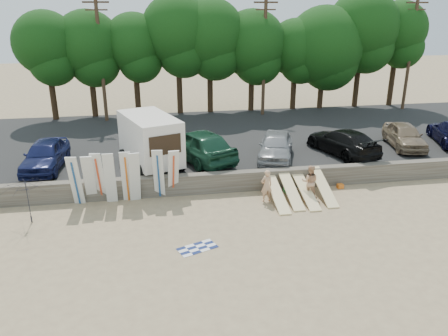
{
  "coord_description": "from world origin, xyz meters",
  "views": [
    {
      "loc": [
        -6.56,
        -16.91,
        8.75
      ],
      "look_at": [
        -3.25,
        3.0,
        1.24
      ],
      "focal_mm": 35.0,
      "sensor_mm": 36.0,
      "label": 1
    }
  ],
  "objects_px": {
    "car_3": "(343,142)",
    "cooler": "(288,189)",
    "car_1": "(199,145)",
    "car_2": "(276,146)",
    "beachgoer_a": "(266,186)",
    "beach_umbrella": "(28,201)",
    "car_4": "(404,136)",
    "car_0": "(45,155)",
    "box_trailer": "(150,139)",
    "beachgoer_b": "(310,182)"
  },
  "relations": [
    {
      "from": "car_3",
      "to": "cooler",
      "type": "distance_m",
      "value": 5.56
    },
    {
      "from": "car_1",
      "to": "car_2",
      "type": "height_order",
      "value": "car_1"
    },
    {
      "from": "beachgoer_a",
      "to": "beach_umbrella",
      "type": "height_order",
      "value": "beach_umbrella"
    },
    {
      "from": "car_2",
      "to": "car_1",
      "type": "bearing_deg",
      "value": -166.94
    },
    {
      "from": "car_3",
      "to": "beach_umbrella",
      "type": "distance_m",
      "value": 16.8
    },
    {
      "from": "car_3",
      "to": "beach_umbrella",
      "type": "xyz_separation_m",
      "value": [
        -16.14,
        -4.66,
        -0.43
      ]
    },
    {
      "from": "car_4",
      "to": "beachgoer_a",
      "type": "bearing_deg",
      "value": -142.41
    },
    {
      "from": "beachgoer_a",
      "to": "beach_umbrella",
      "type": "relative_size",
      "value": 0.72
    },
    {
      "from": "cooler",
      "to": "beach_umbrella",
      "type": "relative_size",
      "value": 0.17
    },
    {
      "from": "car_0",
      "to": "car_4",
      "type": "relative_size",
      "value": 1.06
    },
    {
      "from": "box_trailer",
      "to": "car_0",
      "type": "bearing_deg",
      "value": 155.04
    },
    {
      "from": "car_2",
      "to": "cooler",
      "type": "bearing_deg",
      "value": -74.41
    },
    {
      "from": "car_1",
      "to": "car_2",
      "type": "bearing_deg",
      "value": 149.0
    },
    {
      "from": "box_trailer",
      "to": "beachgoer_b",
      "type": "height_order",
      "value": "box_trailer"
    },
    {
      "from": "car_3",
      "to": "beachgoer_b",
      "type": "distance_m",
      "value": 5.41
    },
    {
      "from": "car_0",
      "to": "beachgoer_b",
      "type": "height_order",
      "value": "car_0"
    },
    {
      "from": "car_3",
      "to": "car_4",
      "type": "xyz_separation_m",
      "value": [
        4.19,
        0.57,
        -0.0
      ]
    },
    {
      "from": "car_2",
      "to": "beach_umbrella",
      "type": "bearing_deg",
      "value": -140.82
    },
    {
      "from": "box_trailer",
      "to": "car_3",
      "type": "distance_m",
      "value": 10.96
    },
    {
      "from": "car_2",
      "to": "beach_umbrella",
      "type": "distance_m",
      "value": 12.87
    },
    {
      "from": "box_trailer",
      "to": "beachgoer_a",
      "type": "relative_size",
      "value": 3.02
    },
    {
      "from": "cooler",
      "to": "car_0",
      "type": "bearing_deg",
      "value": 145.93
    },
    {
      "from": "car_1",
      "to": "beach_umbrella",
      "type": "bearing_deg",
      "value": 6.84
    },
    {
      "from": "car_0",
      "to": "beach_umbrella",
      "type": "relative_size",
      "value": 2.03
    },
    {
      "from": "car_0",
      "to": "cooler",
      "type": "xyz_separation_m",
      "value": [
        12.12,
        -3.54,
        -1.3
      ]
    },
    {
      "from": "car_1",
      "to": "beachgoer_b",
      "type": "distance_m",
      "value": 6.54
    },
    {
      "from": "car_0",
      "to": "beach_umbrella",
      "type": "height_order",
      "value": "car_0"
    },
    {
      "from": "car_4",
      "to": "beach_umbrella",
      "type": "distance_m",
      "value": 21.0
    },
    {
      "from": "car_4",
      "to": "beachgoer_a",
      "type": "height_order",
      "value": "car_4"
    },
    {
      "from": "box_trailer",
      "to": "beach_umbrella",
      "type": "distance_m",
      "value": 6.89
    },
    {
      "from": "car_0",
      "to": "car_3",
      "type": "xyz_separation_m",
      "value": [
        16.37,
        -0.18,
        -0.04
      ]
    },
    {
      "from": "beachgoer_b",
      "to": "beach_umbrella",
      "type": "distance_m",
      "value": 12.71
    },
    {
      "from": "car_0",
      "to": "beach_umbrella",
      "type": "distance_m",
      "value": 4.88
    },
    {
      "from": "beachgoer_b",
      "to": "cooler",
      "type": "height_order",
      "value": "beachgoer_b"
    },
    {
      "from": "car_1",
      "to": "cooler",
      "type": "distance_m",
      "value": 5.56
    },
    {
      "from": "car_4",
      "to": "cooler",
      "type": "relative_size",
      "value": 11.14
    },
    {
      "from": "car_1",
      "to": "beachgoer_b",
      "type": "height_order",
      "value": "car_1"
    },
    {
      "from": "box_trailer",
      "to": "car_4",
      "type": "xyz_separation_m",
      "value": [
        15.11,
        0.9,
        -0.82
      ]
    },
    {
      "from": "car_2",
      "to": "cooler",
      "type": "relative_size",
      "value": 11.71
    },
    {
      "from": "car_3",
      "to": "beachgoer_a",
      "type": "bearing_deg",
      "value": 20.57
    },
    {
      "from": "beachgoer_b",
      "to": "car_1",
      "type": "bearing_deg",
      "value": -19.91
    },
    {
      "from": "car_1",
      "to": "beachgoer_a",
      "type": "bearing_deg",
      "value": 96.47
    },
    {
      "from": "car_3",
      "to": "car_0",
      "type": "bearing_deg",
      "value": -17.02
    },
    {
      "from": "car_2",
      "to": "beachgoer_a",
      "type": "xyz_separation_m",
      "value": [
        -1.55,
        -3.95,
        -0.67
      ]
    },
    {
      "from": "car_1",
      "to": "car_3",
      "type": "distance_m",
      "value": 8.29
    },
    {
      "from": "beachgoer_a",
      "to": "car_1",
      "type": "bearing_deg",
      "value": -68.81
    },
    {
      "from": "box_trailer",
      "to": "beachgoer_b",
      "type": "bearing_deg",
      "value": -46.39
    },
    {
      "from": "beachgoer_a",
      "to": "beachgoer_b",
      "type": "bearing_deg",
      "value": 172.09
    },
    {
      "from": "cooler",
      "to": "car_1",
      "type": "bearing_deg",
      "value": 120.94
    },
    {
      "from": "cooler",
      "to": "beach_umbrella",
      "type": "bearing_deg",
      "value": 168.48
    }
  ]
}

